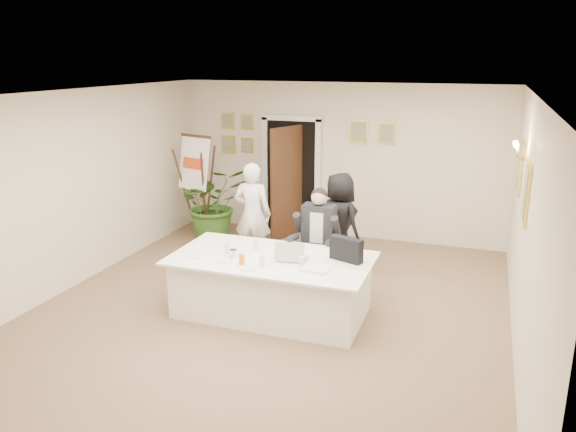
{
  "coord_description": "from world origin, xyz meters",
  "views": [
    {
      "loc": [
        2.49,
        -6.32,
        3.24
      ],
      "look_at": [
        0.04,
        0.6,
        1.14
      ],
      "focal_mm": 35.0,
      "sensor_mm": 36.0,
      "label": 1
    }
  ],
  "objects_px": {
    "paper_stack": "(315,269)",
    "steel_jug": "(233,254)",
    "oj_glass": "(242,259)",
    "standing_woman": "(339,223)",
    "standing_man": "(253,214)",
    "seated_man": "(318,238)",
    "potted_palm": "(214,203)",
    "laptop_bag": "(346,249)",
    "laptop": "(293,249)",
    "conference_table": "(272,285)",
    "flip_chart": "(199,193)"
  },
  "relations": [
    {
      "from": "seated_man",
      "to": "laptop",
      "type": "xyz_separation_m",
      "value": [
        -0.02,
        -1.04,
        0.18
      ]
    },
    {
      "from": "standing_man",
      "to": "steel_jug",
      "type": "xyz_separation_m",
      "value": [
        0.5,
        -1.82,
        0.0
      ]
    },
    {
      "from": "standing_man",
      "to": "potted_palm",
      "type": "bearing_deg",
      "value": -42.45
    },
    {
      "from": "laptop",
      "to": "laptop_bag",
      "type": "distance_m",
      "value": 0.67
    },
    {
      "from": "paper_stack",
      "to": "steel_jug",
      "type": "distance_m",
      "value": 1.11
    },
    {
      "from": "potted_palm",
      "to": "laptop_bag",
      "type": "distance_m",
      "value": 3.86
    },
    {
      "from": "laptop_bag",
      "to": "laptop",
      "type": "bearing_deg",
      "value": -145.92
    },
    {
      "from": "standing_woman",
      "to": "steel_jug",
      "type": "xyz_separation_m",
      "value": [
        -0.9,
        -1.9,
        0.05
      ]
    },
    {
      "from": "standing_woman",
      "to": "seated_man",
      "type": "bearing_deg",
      "value": 107.89
    },
    {
      "from": "potted_palm",
      "to": "paper_stack",
      "type": "xyz_separation_m",
      "value": [
        2.77,
        -2.81,
        0.12
      ]
    },
    {
      "from": "flip_chart",
      "to": "standing_woman",
      "type": "relative_size",
      "value": 1.2
    },
    {
      "from": "paper_stack",
      "to": "potted_palm",
      "type": "bearing_deg",
      "value": 134.62
    },
    {
      "from": "laptop_bag",
      "to": "oj_glass",
      "type": "bearing_deg",
      "value": -135.13
    },
    {
      "from": "conference_table",
      "to": "seated_man",
      "type": "height_order",
      "value": "seated_man"
    },
    {
      "from": "conference_table",
      "to": "flip_chart",
      "type": "height_order",
      "value": "flip_chart"
    },
    {
      "from": "conference_table",
      "to": "paper_stack",
      "type": "bearing_deg",
      "value": -20.52
    },
    {
      "from": "seated_man",
      "to": "potted_palm",
      "type": "distance_m",
      "value": 2.83
    },
    {
      "from": "standing_woman",
      "to": "conference_table",
      "type": "bearing_deg",
      "value": 106.33
    },
    {
      "from": "conference_table",
      "to": "potted_palm",
      "type": "height_order",
      "value": "potted_palm"
    },
    {
      "from": "oj_glass",
      "to": "steel_jug",
      "type": "xyz_separation_m",
      "value": [
        -0.2,
        0.18,
        -0.01
      ]
    },
    {
      "from": "conference_table",
      "to": "standing_man",
      "type": "height_order",
      "value": "standing_man"
    },
    {
      "from": "seated_man",
      "to": "paper_stack",
      "type": "height_order",
      "value": "seated_man"
    },
    {
      "from": "seated_man",
      "to": "paper_stack",
      "type": "distance_m",
      "value": 1.37
    },
    {
      "from": "flip_chart",
      "to": "standing_man",
      "type": "distance_m",
      "value": 1.63
    },
    {
      "from": "flip_chart",
      "to": "laptop",
      "type": "xyz_separation_m",
      "value": [
        2.63,
        -2.45,
        0.05
      ]
    },
    {
      "from": "steel_jug",
      "to": "standing_woman",
      "type": "bearing_deg",
      "value": 64.71
    },
    {
      "from": "laptop_bag",
      "to": "oj_glass",
      "type": "distance_m",
      "value": 1.3
    },
    {
      "from": "laptop_bag",
      "to": "steel_jug",
      "type": "distance_m",
      "value": 1.43
    },
    {
      "from": "laptop",
      "to": "oj_glass",
      "type": "height_order",
      "value": "laptop"
    },
    {
      "from": "steel_jug",
      "to": "laptop",
      "type": "bearing_deg",
      "value": 15.88
    },
    {
      "from": "seated_man",
      "to": "standing_man",
      "type": "relative_size",
      "value": 0.89
    },
    {
      "from": "flip_chart",
      "to": "laptop_bag",
      "type": "height_order",
      "value": "flip_chart"
    },
    {
      "from": "standing_woman",
      "to": "laptop",
      "type": "bearing_deg",
      "value": 115.27
    },
    {
      "from": "conference_table",
      "to": "steel_jug",
      "type": "xyz_separation_m",
      "value": [
        -0.45,
        -0.18,
        0.44
      ]
    },
    {
      "from": "flip_chart",
      "to": "laptop",
      "type": "height_order",
      "value": "flip_chart"
    },
    {
      "from": "conference_table",
      "to": "paper_stack",
      "type": "height_order",
      "value": "paper_stack"
    },
    {
      "from": "seated_man",
      "to": "standing_woman",
      "type": "height_order",
      "value": "standing_woman"
    },
    {
      "from": "potted_palm",
      "to": "laptop_bag",
      "type": "bearing_deg",
      "value": -37.95
    },
    {
      "from": "laptop",
      "to": "paper_stack",
      "type": "bearing_deg",
      "value": -43.68
    },
    {
      "from": "paper_stack",
      "to": "steel_jug",
      "type": "xyz_separation_m",
      "value": [
        -1.11,
        0.07,
        0.04
      ]
    },
    {
      "from": "conference_table",
      "to": "standing_man",
      "type": "relative_size",
      "value": 1.54
    },
    {
      "from": "laptop",
      "to": "steel_jug",
      "type": "bearing_deg",
      "value": -171.88
    },
    {
      "from": "standing_man",
      "to": "conference_table",
      "type": "bearing_deg",
      "value": 116.23
    },
    {
      "from": "oj_glass",
      "to": "standing_woman",
      "type": "bearing_deg",
      "value": 71.46
    },
    {
      "from": "standing_man",
      "to": "laptop_bag",
      "type": "height_order",
      "value": "standing_man"
    },
    {
      "from": "standing_woman",
      "to": "paper_stack",
      "type": "xyz_separation_m",
      "value": [
        0.21,
        -1.96,
        0.01
      ]
    },
    {
      "from": "standing_man",
      "to": "steel_jug",
      "type": "distance_m",
      "value": 1.89
    },
    {
      "from": "potted_palm",
      "to": "paper_stack",
      "type": "height_order",
      "value": "potted_palm"
    },
    {
      "from": "conference_table",
      "to": "potted_palm",
      "type": "relative_size",
      "value": 1.9
    },
    {
      "from": "seated_man",
      "to": "oj_glass",
      "type": "relative_size",
      "value": 11.34
    }
  ]
}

